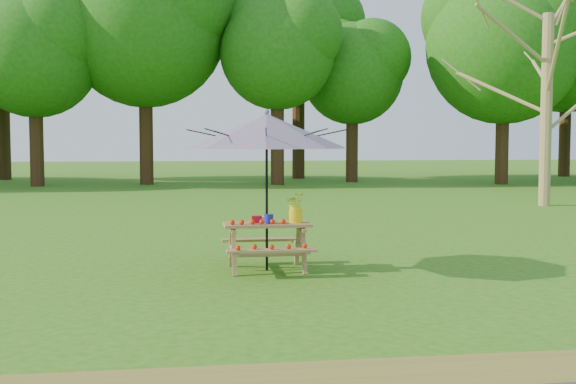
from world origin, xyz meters
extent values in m
plane|color=#246B14|center=(0.00, 0.00, 0.00)|extent=(120.00, 120.00, 0.00)
cylinder|color=#927C4F|center=(11.48, 11.13, 2.68)|extent=(0.39, 0.39, 5.37)
cube|color=#986844|center=(2.54, 2.05, 0.65)|extent=(1.20, 0.62, 0.04)
cube|color=#986844|center=(2.54, 1.50, 0.36)|extent=(1.20, 0.22, 0.04)
cube|color=#986844|center=(2.54, 2.60, 0.36)|extent=(1.20, 0.22, 0.04)
cylinder|color=black|center=(2.54, 2.05, 1.12)|extent=(0.04, 0.04, 2.25)
cone|color=teal|center=(2.54, 2.05, 1.95)|extent=(2.50, 2.50, 0.48)
sphere|color=teal|center=(2.54, 2.05, 2.21)|extent=(0.08, 0.08, 0.08)
cube|color=#B30E26|center=(2.40, 2.06, 0.72)|extent=(0.14, 0.12, 0.10)
cylinder|color=#1423A9|center=(2.56, 1.97, 0.74)|extent=(0.13, 0.13, 0.13)
cube|color=#F0E3D0|center=(2.51, 2.27, 0.71)|extent=(0.13, 0.13, 0.07)
cylinder|color=yellow|center=(2.94, 2.04, 0.77)|extent=(0.19, 0.19, 0.19)
imported|color=yellow|center=(2.94, 2.04, 0.94)|extent=(0.26, 0.23, 0.29)
camera|label=1|loc=(1.39, -7.91, 1.80)|focal=45.00mm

